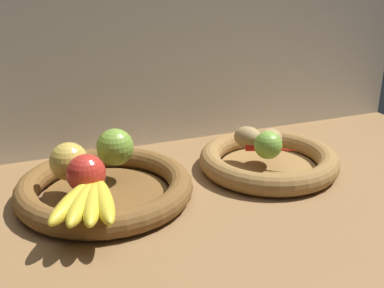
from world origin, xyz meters
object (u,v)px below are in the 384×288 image
(apple_red_front, at_px, (86,173))
(lime_near, at_px, (269,145))
(apple_golden_left, at_px, (69,161))
(potato_large, at_px, (270,140))
(banana_bunch_front, at_px, (89,200))
(chili_pepper, at_px, (272,149))
(fruit_bowl_right, at_px, (268,161))
(apple_green_back, at_px, (115,147))
(fruit_bowl_left, at_px, (105,188))
(potato_oblong, at_px, (248,137))

(apple_red_front, xyz_separation_m, lime_near, (0.38, 0.01, -0.01))
(apple_golden_left, bearing_deg, potato_large, -1.51)
(banana_bunch_front, distance_m, potato_large, 0.43)
(potato_large, distance_m, chili_pepper, 0.02)
(apple_golden_left, xyz_separation_m, lime_near, (0.40, -0.05, -0.01))
(potato_large, bearing_deg, fruit_bowl_right, 90.00)
(apple_golden_left, bearing_deg, apple_red_front, -72.24)
(potato_large, bearing_deg, lime_near, -123.69)
(apple_green_back, height_order, potato_large, apple_green_back)
(fruit_bowl_left, distance_m, chili_pepper, 0.36)
(apple_green_back, relative_size, apple_golden_left, 1.03)
(fruit_bowl_left, xyz_separation_m, lime_near, (0.33, -0.04, 0.05))
(fruit_bowl_left, xyz_separation_m, apple_green_back, (0.03, 0.05, 0.06))
(apple_golden_left, distance_m, potato_large, 0.42)
(fruit_bowl_right, relative_size, apple_green_back, 4.09)
(fruit_bowl_right, distance_m, chili_pepper, 0.04)
(apple_red_front, bearing_deg, chili_pepper, 5.14)
(apple_green_back, distance_m, apple_golden_left, 0.10)
(fruit_bowl_right, distance_m, apple_red_front, 0.41)
(fruit_bowl_left, distance_m, lime_near, 0.34)
(apple_green_back, relative_size, lime_near, 1.27)
(apple_red_front, xyz_separation_m, potato_oblong, (0.37, 0.08, -0.01))
(banana_bunch_front, distance_m, chili_pepper, 0.42)
(apple_red_front, relative_size, potato_oblong, 1.10)
(potato_oblong, relative_size, potato_large, 0.79)
(fruit_bowl_left, bearing_deg, apple_green_back, 54.38)
(fruit_bowl_right, xyz_separation_m, banana_bunch_front, (-0.41, -0.12, 0.04))
(fruit_bowl_right, bearing_deg, banana_bunch_front, -164.18)
(fruit_bowl_right, distance_m, lime_near, 0.07)
(banana_bunch_front, height_order, potato_oblong, potato_oblong)
(fruit_bowl_left, xyz_separation_m, apple_golden_left, (-0.06, 0.01, 0.06))
(potato_large, xyz_separation_m, chili_pepper, (-0.00, -0.02, -0.01))
(fruit_bowl_left, xyz_separation_m, potato_oblong, (0.32, 0.03, 0.05))
(apple_red_front, height_order, potato_oblong, apple_red_front)
(fruit_bowl_left, bearing_deg, chili_pepper, -2.57)
(fruit_bowl_left, relative_size, lime_near, 5.82)
(potato_large, xyz_separation_m, lime_near, (-0.03, -0.04, 0.01))
(banana_bunch_front, distance_m, potato_oblong, 0.40)
(apple_red_front, relative_size, chili_pepper, 0.62)
(fruit_bowl_left, bearing_deg, lime_near, -6.92)
(apple_golden_left, bearing_deg, fruit_bowl_left, -10.35)
(fruit_bowl_right, xyz_separation_m, lime_near, (-0.03, -0.04, 0.05))
(banana_bunch_front, xyz_separation_m, lime_near, (0.38, 0.08, 0.01))
(fruit_bowl_left, bearing_deg, apple_golden_left, 169.65)
(apple_golden_left, bearing_deg, apple_green_back, 21.25)
(fruit_bowl_right, xyz_separation_m, potato_large, (0.00, -0.00, 0.05))
(apple_red_front, height_order, banana_bunch_front, apple_red_front)
(apple_green_back, bearing_deg, potato_oblong, -3.79)
(apple_green_back, bearing_deg, apple_red_front, -126.99)
(apple_red_front, xyz_separation_m, potato_large, (0.40, 0.05, -0.01))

